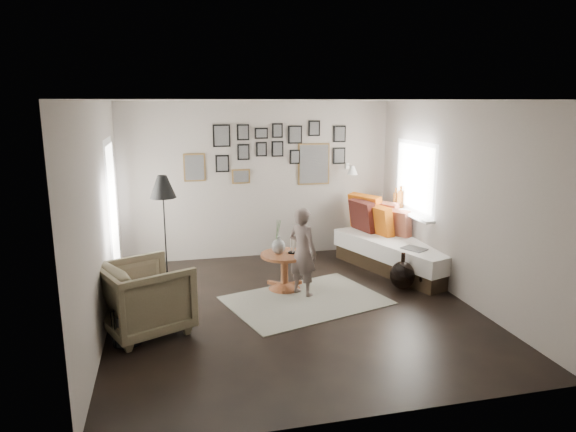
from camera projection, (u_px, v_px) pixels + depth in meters
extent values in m
plane|color=black|center=(293.00, 308.00, 6.57)|extent=(4.80, 4.80, 0.00)
plane|color=gray|center=(259.00, 180.00, 8.56)|extent=(4.50, 0.00, 4.50)
plane|color=gray|center=(368.00, 270.00, 4.00)|extent=(4.50, 0.00, 4.50)
plane|color=gray|center=(100.00, 218.00, 5.77)|extent=(0.00, 4.80, 4.80)
plane|color=gray|center=(458.00, 201.00, 6.79)|extent=(0.00, 4.80, 4.80)
plane|color=white|center=(294.00, 100.00, 6.00)|extent=(4.80, 4.80, 0.00)
plane|color=white|center=(113.00, 217.00, 6.97)|extent=(0.00, 2.14, 2.14)
plane|color=white|center=(113.00, 217.00, 6.97)|extent=(0.00, 1.88, 1.88)
plane|color=white|center=(113.00, 217.00, 6.97)|extent=(0.00, 1.93, 1.93)
plane|color=white|center=(415.00, 177.00, 7.90)|extent=(0.00, 1.30, 1.30)
plane|color=white|center=(415.00, 177.00, 7.90)|extent=(0.00, 1.14, 1.14)
cube|color=white|center=(410.00, 213.00, 8.01)|extent=(0.15, 1.32, 0.04)
cylinder|color=#8C4C14|center=(400.00, 199.00, 8.30)|extent=(0.10, 0.10, 0.28)
cylinder|color=#8C4C14|center=(396.00, 199.00, 8.47)|extent=(0.08, 0.08, 0.22)
cube|color=brown|center=(194.00, 167.00, 8.25)|extent=(0.35, 0.03, 0.45)
cube|color=black|center=(195.00, 168.00, 8.24)|extent=(0.30, 0.01, 0.40)
cube|color=black|center=(222.00, 136.00, 8.25)|extent=(0.28, 0.03, 0.36)
cube|color=black|center=(222.00, 136.00, 8.23)|extent=(0.23, 0.01, 0.31)
cube|color=black|center=(222.00, 164.00, 8.35)|extent=(0.22, 0.03, 0.28)
cube|color=black|center=(222.00, 164.00, 8.33)|extent=(0.17, 0.01, 0.23)
cube|color=black|center=(243.00, 132.00, 8.32)|extent=(0.20, 0.03, 0.26)
cube|color=black|center=(243.00, 132.00, 8.30)|extent=(0.15, 0.01, 0.21)
cube|color=black|center=(243.00, 152.00, 8.39)|extent=(0.20, 0.03, 0.26)
cube|color=black|center=(244.00, 152.00, 8.37)|extent=(0.15, 0.01, 0.21)
cube|color=black|center=(261.00, 133.00, 8.39)|extent=(0.22, 0.03, 0.18)
cube|color=black|center=(261.00, 133.00, 8.37)|extent=(0.17, 0.01, 0.13)
cube|color=black|center=(261.00, 149.00, 8.45)|extent=(0.18, 0.03, 0.24)
cube|color=black|center=(262.00, 149.00, 8.43)|extent=(0.13, 0.01, 0.19)
cube|color=black|center=(277.00, 131.00, 8.44)|extent=(0.18, 0.03, 0.24)
cube|color=black|center=(278.00, 131.00, 8.42)|extent=(0.13, 0.01, 0.19)
cube|color=black|center=(277.00, 149.00, 8.51)|extent=(0.20, 0.03, 0.26)
cube|color=black|center=(278.00, 149.00, 8.49)|extent=(0.15, 0.01, 0.21)
cube|color=black|center=(295.00, 135.00, 8.52)|extent=(0.24, 0.03, 0.30)
cube|color=black|center=(295.00, 135.00, 8.51)|extent=(0.19, 0.01, 0.25)
cube|color=black|center=(295.00, 157.00, 8.61)|extent=(0.18, 0.03, 0.24)
cube|color=black|center=(295.00, 157.00, 8.59)|extent=(0.13, 0.01, 0.19)
cube|color=brown|center=(314.00, 164.00, 8.71)|extent=(0.55, 0.03, 0.70)
cube|color=black|center=(314.00, 164.00, 8.69)|extent=(0.50, 0.01, 0.65)
cube|color=black|center=(314.00, 128.00, 8.58)|extent=(0.20, 0.03, 0.26)
cube|color=black|center=(314.00, 128.00, 8.56)|extent=(0.15, 0.01, 0.21)
cube|color=black|center=(339.00, 134.00, 8.70)|extent=(0.22, 0.03, 0.28)
cube|color=black|center=(340.00, 134.00, 8.68)|extent=(0.17, 0.01, 0.23)
cube|color=black|center=(339.00, 156.00, 8.78)|extent=(0.22, 0.03, 0.28)
cube|color=black|center=(339.00, 156.00, 8.76)|extent=(0.17, 0.01, 0.23)
cube|color=brown|center=(241.00, 176.00, 8.46)|extent=(0.30, 0.03, 0.24)
cube|color=black|center=(241.00, 177.00, 8.44)|extent=(0.25, 0.01, 0.19)
cube|color=white|center=(347.00, 166.00, 8.84)|extent=(0.06, 0.04, 0.10)
cylinder|color=white|center=(350.00, 166.00, 8.72)|extent=(0.02, 0.24, 0.02)
cone|color=white|center=(352.00, 170.00, 8.61)|extent=(0.18, 0.18, 0.14)
cube|color=beige|center=(306.00, 300.00, 6.81)|extent=(2.29, 1.89, 0.01)
cone|color=brown|center=(284.00, 286.00, 7.22)|extent=(0.49, 0.49, 0.10)
cylinder|color=brown|center=(284.00, 271.00, 7.18)|extent=(0.10, 0.10, 0.38)
cylinder|color=brown|center=(284.00, 255.00, 7.12)|extent=(0.67, 0.67, 0.04)
ellipsoid|color=black|center=(278.00, 246.00, 7.10)|extent=(0.19, 0.19, 0.21)
cylinder|color=black|center=(278.00, 238.00, 7.07)|extent=(0.06, 0.06, 0.04)
cylinder|color=black|center=(292.00, 252.00, 7.14)|extent=(0.11, 0.11, 0.02)
cube|color=black|center=(399.00, 262.00, 8.04)|extent=(1.52, 2.26, 0.24)
cube|color=white|center=(400.00, 248.00, 7.99)|extent=(1.59, 2.34, 0.26)
cube|color=#C04F0B|center=(380.00, 211.00, 8.72)|extent=(0.51, 0.66, 0.61)
cube|color=#3D1613|center=(374.00, 215.00, 8.59)|extent=(0.36, 0.59, 0.55)
cube|color=maroon|center=(395.00, 217.00, 8.49)|extent=(0.51, 0.56, 0.52)
cube|color=#C04F0B|center=(386.00, 220.00, 8.29)|extent=(0.36, 0.55, 0.50)
cube|color=maroon|center=(401.00, 223.00, 8.15)|extent=(0.43, 0.51, 0.46)
cube|color=black|center=(414.00, 249.00, 7.42)|extent=(0.37, 0.41, 0.02)
imported|color=#6A6248|center=(146.00, 298.00, 5.82)|extent=(1.19, 1.18, 0.82)
cube|color=white|center=(148.00, 290.00, 5.86)|extent=(0.49, 0.50, 0.17)
cylinder|color=black|center=(168.00, 283.00, 7.45)|extent=(0.25, 0.25, 0.03)
cylinder|color=black|center=(165.00, 237.00, 7.30)|extent=(0.02, 0.02, 1.41)
cone|color=black|center=(163.00, 187.00, 7.15)|extent=(0.37, 0.37, 0.32)
cube|color=black|center=(127.00, 328.00, 5.59)|extent=(0.23, 0.17, 0.29)
cube|color=white|center=(130.00, 328.00, 5.58)|extent=(0.22, 0.09, 0.29)
ellipsoid|color=black|center=(402.00, 275.00, 7.21)|extent=(0.35, 0.35, 0.40)
cylinder|color=black|center=(403.00, 257.00, 7.15)|extent=(0.06, 0.06, 0.12)
ellipsoid|color=black|center=(428.00, 278.00, 7.18)|extent=(0.31, 0.31, 0.35)
cylinder|color=black|center=(429.00, 261.00, 7.13)|extent=(0.06, 0.06, 0.12)
imported|color=#62524D|center=(303.00, 252.00, 6.90)|extent=(0.50, 0.53, 1.22)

